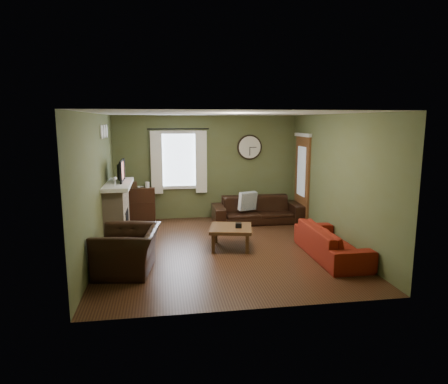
{
  "coord_description": "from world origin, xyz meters",
  "views": [
    {
      "loc": [
        -1.13,
        -7.42,
        2.47
      ],
      "look_at": [
        0.1,
        0.4,
        1.05
      ],
      "focal_mm": 32.0,
      "sensor_mm": 36.0,
      "label": 1
    }
  ],
  "objects": [
    {
      "name": "medallion_mid",
      "position": [
        -2.28,
        1.15,
        2.25
      ],
      "size": [
        0.28,
        0.28,
        0.03
      ],
      "primitive_type": "cylinder",
      "color": "white",
      "rests_on": "wall_left"
    },
    {
      "name": "floor",
      "position": [
        0.0,
        0.0,
        0.0
      ],
      "size": [
        4.6,
        5.2,
        0.0
      ],
      "primitive_type": "cube",
      "color": "#3D2214",
      "rests_on": "ground"
    },
    {
      "name": "pillow_left",
      "position": [
        0.91,
        1.84,
        0.55
      ],
      "size": [
        0.46,
        0.27,
        0.44
      ],
      "primitive_type": "cube",
      "rotation": [
        0.0,
        0.0,
        0.33
      ],
      "color": "#8E999D",
      "rests_on": "sofa_brown"
    },
    {
      "name": "bookshelf",
      "position": [
        -1.67,
        2.43,
        0.42
      ],
      "size": [
        0.71,
        0.3,
        0.85
      ],
      "primitive_type": null,
      "color": "black",
      "rests_on": "floor"
    },
    {
      "name": "fireplace",
      "position": [
        -2.1,
        1.15,
        0.55
      ],
      "size": [
        0.4,
        1.4,
        1.1
      ],
      "primitive_type": "cube",
      "color": "tan",
      "rests_on": "floor"
    },
    {
      "name": "mantel",
      "position": [
        -2.07,
        1.15,
        1.14
      ],
      "size": [
        0.58,
        1.6,
        0.08
      ],
      "primitive_type": "cube",
      "color": "white",
      "rests_on": "fireplace"
    },
    {
      "name": "ceiling",
      "position": [
        0.0,
        0.0,
        2.6
      ],
      "size": [
        4.6,
        5.2,
        0.0
      ],
      "primitive_type": "cube",
      "color": "white",
      "rests_on": "ground"
    },
    {
      "name": "tissue_box",
      "position": [
        0.31,
        -0.07,
        0.4
      ],
      "size": [
        0.13,
        0.13,
        0.09
      ],
      "primitive_type": "cube",
      "rotation": [
        0.0,
        0.0,
        -0.14
      ],
      "color": "black",
      "rests_on": "coffee_table"
    },
    {
      "name": "window_pane",
      "position": [
        -0.7,
        2.58,
        1.5
      ],
      "size": [
        1.0,
        0.02,
        1.3
      ],
      "primitive_type": null,
      "color": "silver",
      "rests_on": "wall_back"
    },
    {
      "name": "wall_front",
      "position": [
        0.0,
        -2.6,
        1.3
      ],
      "size": [
        4.6,
        0.0,
        2.6
      ],
      "primitive_type": "cube",
      "color": "#535C35",
      "rests_on": "ground"
    },
    {
      "name": "pillow_right",
      "position": [
        0.91,
        1.98,
        0.55
      ],
      "size": [
        0.36,
        0.24,
        0.35
      ],
      "primitive_type": "cube",
      "rotation": [
        0.0,
        0.0,
        -0.43
      ],
      "color": "#8E999D",
      "rests_on": "sofa_brown"
    },
    {
      "name": "wall_left",
      "position": [
        -2.3,
        0.0,
        1.3
      ],
      "size": [
        0.0,
        5.2,
        2.6
      ],
      "primitive_type": "cube",
      "color": "#535C35",
      "rests_on": "ground"
    },
    {
      "name": "medallion_right",
      "position": [
        -2.28,
        1.5,
        2.25
      ],
      "size": [
        0.28,
        0.28,
        0.03
      ],
      "primitive_type": "cylinder",
      "color": "white",
      "rests_on": "wall_left"
    },
    {
      "name": "sofa_brown",
      "position": [
        1.16,
        1.89,
        0.32
      ],
      "size": [
        2.17,
        0.85,
        0.63
      ],
      "primitive_type": "imported",
      "color": "black",
      "rests_on": "floor"
    },
    {
      "name": "armchair",
      "position": [
        -1.72,
        -0.95,
        0.36
      ],
      "size": [
        1.12,
        1.24,
        0.73
      ],
      "primitive_type": "imported",
      "rotation": [
        0.0,
        0.0,
        -1.71
      ],
      "color": "black",
      "rests_on": "floor"
    },
    {
      "name": "wall_clock",
      "position": [
        1.1,
        2.55,
        1.8
      ],
      "size": [
        0.64,
        0.06,
        0.64
      ],
      "primitive_type": null,
      "color": "white",
      "rests_on": "wall_back"
    },
    {
      "name": "firebox",
      "position": [
        -1.91,
        1.15,
        0.3
      ],
      "size": [
        0.04,
        0.6,
        0.55
      ],
      "primitive_type": "cube",
      "color": "black",
      "rests_on": "fireplace"
    },
    {
      "name": "coffee_table",
      "position": [
        0.18,
        0.01,
        0.21
      ],
      "size": [
        0.95,
        0.95,
        0.43
      ],
      "primitive_type": null,
      "rotation": [
        0.0,
        0.0,
        -0.21
      ],
      "color": "#4F331C",
      "rests_on": "floor"
    },
    {
      "name": "tv_screen",
      "position": [
        -1.97,
        1.3,
        1.41
      ],
      "size": [
        0.02,
        0.62,
        0.36
      ],
      "primitive_type": "cube",
      "color": "#994C3F",
      "rests_on": "mantel"
    },
    {
      "name": "wine_glass_a",
      "position": [
        -2.05,
        0.57,
        1.28
      ],
      "size": [
        0.07,
        0.07,
        0.2
      ],
      "primitive_type": null,
      "color": "white",
      "rests_on": "mantel"
    },
    {
      "name": "tv",
      "position": [
        -2.05,
        1.3,
        1.35
      ],
      "size": [
        0.08,
        0.6,
        0.35
      ],
      "primitive_type": "imported",
      "rotation": [
        0.0,
        0.0,
        1.57
      ],
      "color": "black",
      "rests_on": "mantel"
    },
    {
      "name": "medallion_left",
      "position": [
        -2.28,
        0.8,
        2.25
      ],
      "size": [
        0.28,
        0.28,
        0.03
      ],
      "primitive_type": "cylinder",
      "color": "white",
      "rests_on": "wall_left"
    },
    {
      "name": "curtain_left",
      "position": [
        -1.25,
        2.48,
        1.45
      ],
      "size": [
        0.28,
        0.04,
        1.55
      ],
      "primitive_type": "cube",
      "color": "white",
      "rests_on": "wall_back"
    },
    {
      "name": "wall_right",
      "position": [
        2.3,
        0.0,
        1.3
      ],
      "size": [
        0.0,
        5.2,
        2.6
      ],
      "primitive_type": "cube",
      "color": "#535C35",
      "rests_on": "ground"
    },
    {
      "name": "curtain_right",
      "position": [
        -0.15,
        2.48,
        1.45
      ],
      "size": [
        0.28,
        0.04,
        1.55
      ],
      "primitive_type": "cube",
      "color": "white",
      "rests_on": "wall_back"
    },
    {
      "name": "wall_back",
      "position": [
        0.0,
        2.6,
        1.3
      ],
      "size": [
        4.6,
        0.0,
        2.6
      ],
      "primitive_type": "cube",
      "color": "#535C35",
      "rests_on": "ground"
    },
    {
      "name": "door",
      "position": [
        2.27,
        1.85,
        1.05
      ],
      "size": [
        0.05,
        0.9,
        2.1
      ],
      "primitive_type": "cube",
      "color": "brown",
      "rests_on": "floor"
    },
    {
      "name": "book",
      "position": [
        -1.75,
        2.52,
        0.96
      ],
      "size": [
        0.2,
        0.24,
        0.02
      ],
      "primitive_type": "imported",
      "rotation": [
        0.0,
        0.0,
        0.19
      ],
      "color": "#4F331C",
      "rests_on": "bookshelf"
    },
    {
      "name": "wine_glass_b",
      "position": [
        -2.05,
        0.68,
        1.27
      ],
      "size": [
        0.07,
        0.07,
        0.19
      ],
      "primitive_type": null,
      "color": "white",
      "rests_on": "mantel"
    },
    {
      "name": "curtain_rod",
      "position": [
        -0.7,
        2.48,
        2.27
      ],
      "size": [
        0.03,
        0.03,
        1.5
      ],
      "primitive_type": "cylinder",
      "color": "black",
      "rests_on": "wall_back"
    },
    {
      "name": "sofa_red",
      "position": [
        1.9,
        -0.8,
        0.28
      ],
      "size": [
        0.76,
        1.94,
        0.57
      ],
      "primitive_type": "imported",
      "rotation": [
        0.0,
        0.0,
        1.57
      ],
      "color": "maroon",
      "rests_on": "floor"
    }
  ]
}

